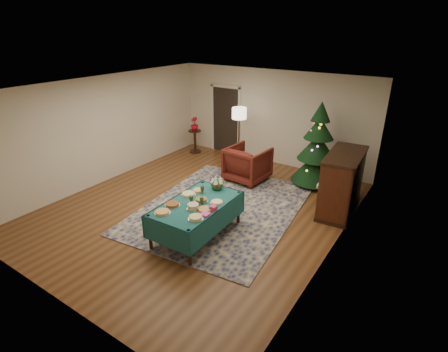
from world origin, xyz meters
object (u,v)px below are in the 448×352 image
Objects in this scene: floor_lamp at (239,117)px; armchair at (248,162)px; buffet_table at (197,210)px; side_table at (195,142)px; gift_box at (213,208)px; potted_plant at (195,127)px; piano at (342,183)px; christmas_tree at (317,149)px.

armchair is at bearing -46.86° from floor_lamp.
buffet_table is 2.57× the size of side_table.
potted_plant is at bearing 131.84° from gift_box.
buffet_table is 0.48m from gift_box.
side_table is at bearing 165.89° from piano.
floor_lamp is at bearing -42.03° from armchair.
gift_box is 0.11× the size of armchair.
potted_plant is at bearing 175.19° from floor_lamp.
side_table is 1.71× the size of potted_plant.
piano is at bearing 59.08° from gift_box.
piano is at bearing 178.45° from armchair.
armchair reaches higher than buffet_table.
buffet_table is 4.00m from floor_lamp.
gift_box is 0.16× the size of side_table.
gift_box is 3.72m from christmas_tree.
christmas_tree is at bearing -149.14° from armchair.
buffet_table is at bearing 172.70° from gift_box.
floor_lamp is (-1.31, 3.68, 0.86)m from buffet_table.
side_table is at bearing 0.00° from potted_plant.
side_table is 0.34× the size of christmas_tree.
gift_box is (0.43, -0.06, 0.19)m from buffet_table.
floor_lamp reaches higher than armchair.
buffet_table is 16.33× the size of gift_box.
christmas_tree is at bearing -3.14° from potted_plant.
potted_plant reaches higher than side_table.
floor_lamp is 3.58m from piano.
piano is at bearing -14.11° from potted_plant.
piano reaches higher than side_table.
buffet_table is at bearing -51.50° from potted_plant.
potted_plant is 0.20× the size of christmas_tree.
piano is (2.52, -0.28, 0.15)m from armchair.
potted_plant is 5.21m from piano.
piano is at bearing -14.11° from side_table.
christmas_tree is (2.35, -0.08, -0.47)m from floor_lamp.
gift_box is 3.05m from piano.
side_table reaches higher than buffet_table.
side_table is 4.14m from christmas_tree.
gift_box is 3.06m from armchair.
gift_box is at bearing -99.37° from christmas_tree.
piano is at bearing 52.01° from buffet_table.
buffet_table is 4.90m from side_table.
armchair is (-0.96, 2.90, -0.26)m from gift_box.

